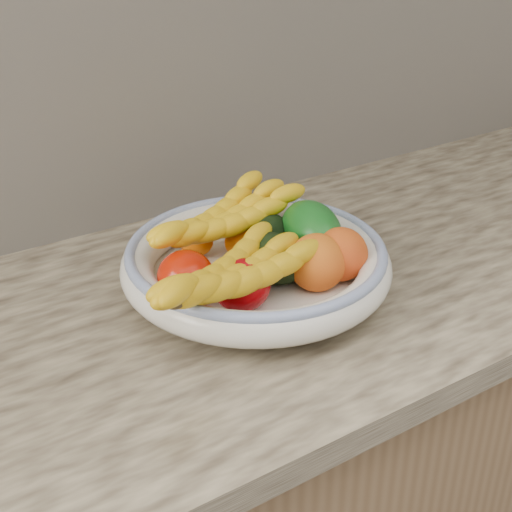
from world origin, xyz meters
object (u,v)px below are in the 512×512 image
(banana_bunch_back, at_px, (223,224))
(banana_bunch_front, at_px, (232,280))
(fruit_bowl, at_px, (256,263))
(green_mango, at_px, (311,231))

(banana_bunch_back, bearing_deg, banana_bunch_front, -132.47)
(fruit_bowl, height_order, green_mango, green_mango)
(banana_bunch_back, xyz_separation_m, banana_bunch_front, (-0.07, -0.14, -0.01))
(fruit_bowl, distance_m, banana_bunch_front, 0.12)
(fruit_bowl, distance_m, banana_bunch_back, 0.08)
(fruit_bowl, relative_size, banana_bunch_front, 1.33)
(banana_bunch_back, height_order, banana_bunch_front, banana_bunch_back)
(green_mango, height_order, banana_bunch_front, green_mango)
(banana_bunch_front, bearing_deg, green_mango, 2.75)
(fruit_bowl, xyz_separation_m, banana_bunch_front, (-0.08, -0.07, 0.03))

